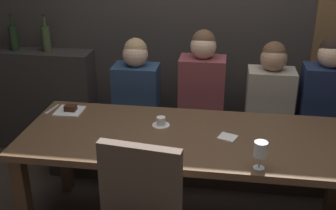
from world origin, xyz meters
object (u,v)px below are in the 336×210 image
(diner_redhead, at_px, (136,86))
(diner_far_end, at_px, (270,91))
(banquette_bench, at_px, (198,151))
(wine_bottle_pale_label, at_px, (46,38))
(wine_glass_far_left, at_px, (260,150))
(diner_bearded, at_px, (202,83))
(dining_table, at_px, (191,147))
(diner_near_end, at_px, (326,92))
(espresso_cup, at_px, (161,122))
(fork_on_table, at_px, (52,109))
(dessert_plate, at_px, (70,110))
(wine_bottle_dark_red, at_px, (14,37))

(diner_redhead, height_order, diner_far_end, diner_far_end)
(banquette_bench, height_order, diner_redhead, diner_redhead)
(wine_bottle_pale_label, bearing_deg, diner_far_end, -9.57)
(wine_glass_far_left, bearing_deg, diner_far_end, 82.51)
(wine_glass_far_left, bearing_deg, diner_bearded, 110.27)
(dining_table, relative_size, diner_far_end, 2.96)
(diner_redhead, relative_size, diner_near_end, 0.92)
(diner_bearded, relative_size, diner_near_end, 1.01)
(dining_table, height_order, espresso_cup, espresso_cup)
(banquette_bench, relative_size, wine_glass_far_left, 15.24)
(diner_redhead, relative_size, wine_glass_far_left, 4.49)
(dining_table, relative_size, banquette_bench, 0.88)
(banquette_bench, xyz_separation_m, wine_bottle_pale_label, (-1.40, 0.34, 0.84))
(wine_bottle_pale_label, relative_size, fork_on_table, 1.92)
(espresso_cup, bearing_deg, diner_near_end, 25.91)
(fork_on_table, bearing_deg, dessert_plate, 3.19)
(diner_bearded, xyz_separation_m, espresso_cup, (-0.23, -0.62, -0.07))
(dining_table, relative_size, wine_glass_far_left, 13.41)
(banquette_bench, height_order, espresso_cup, espresso_cup)
(diner_bearded, bearing_deg, dessert_plate, -152.35)
(diner_near_end, distance_m, wine_bottle_pale_label, 2.39)
(wine_glass_far_left, bearing_deg, banquette_bench, 111.51)
(diner_redhead, bearing_deg, dessert_plate, -131.79)
(dessert_plate, bearing_deg, fork_on_table, 173.17)
(wine_bottle_pale_label, relative_size, wine_glass_far_left, 1.99)
(dessert_plate, bearing_deg, banquette_bench, 26.64)
(diner_far_end, height_order, wine_glass_far_left, diner_far_end)
(diner_near_end, bearing_deg, dining_table, -144.61)
(banquette_bench, distance_m, diner_near_end, 1.13)
(banquette_bench, xyz_separation_m, espresso_cup, (-0.22, -0.59, 0.54))
(banquette_bench, relative_size, diner_bearded, 3.08)
(diner_bearded, distance_m, diner_near_end, 0.94)
(wine_glass_far_left, bearing_deg, diner_redhead, 131.84)
(dining_table, distance_m, banquette_bench, 0.82)
(dining_table, bearing_deg, diner_far_end, 52.36)
(diner_bearded, bearing_deg, wine_bottle_pale_label, 167.60)
(diner_far_end, relative_size, diner_near_end, 0.93)
(diner_redhead, distance_m, wine_glass_far_left, 1.38)
(wine_bottle_dark_red, bearing_deg, diner_bearded, -10.03)
(diner_redhead, distance_m, diner_bearded, 0.53)
(diner_redhead, height_order, fork_on_table, diner_redhead)
(diner_far_end, xyz_separation_m, wine_bottle_dark_red, (-2.25, 0.32, 0.27))
(wine_glass_far_left, distance_m, fork_on_table, 1.58)
(diner_far_end, distance_m, wine_bottle_dark_red, 2.28)
(wine_bottle_pale_label, bearing_deg, banquette_bench, -13.64)
(dessert_plate, height_order, fork_on_table, dessert_plate)
(espresso_cup, bearing_deg, wine_bottle_dark_red, 148.10)
(banquette_bench, bearing_deg, diner_bearded, 61.60)
(wine_bottle_dark_red, bearing_deg, espresso_cup, -31.90)
(diner_far_end, bearing_deg, banquette_bench, -178.85)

